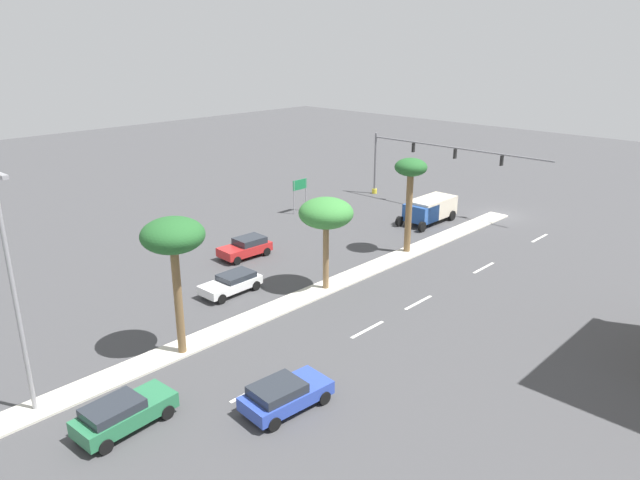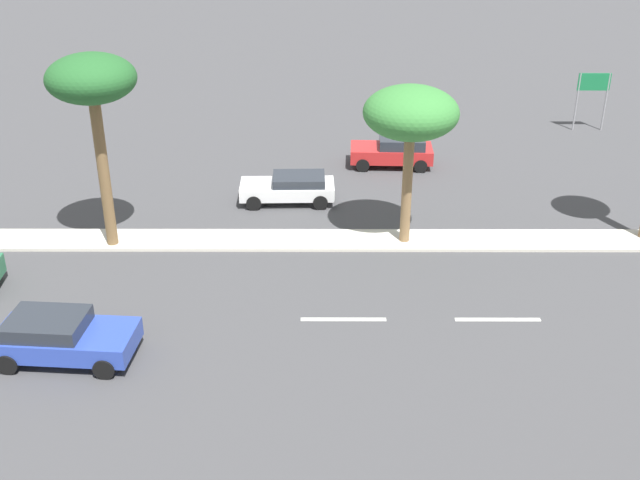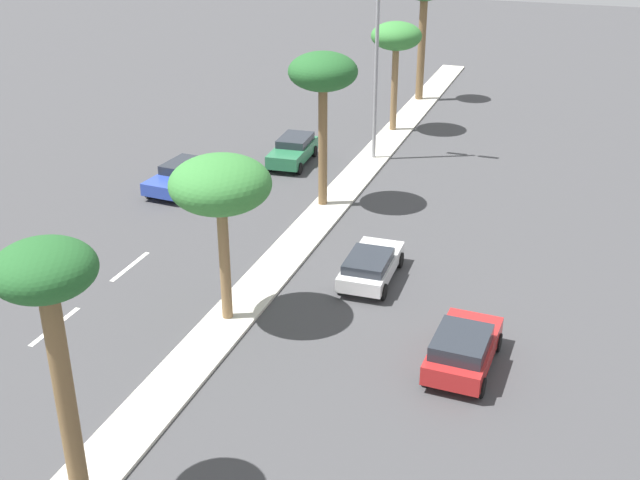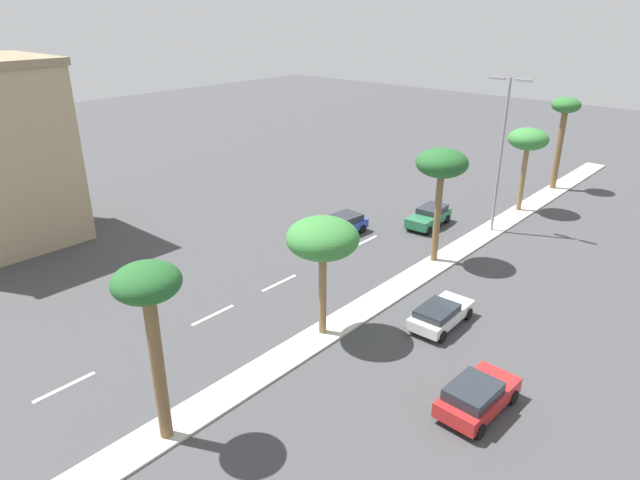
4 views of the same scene
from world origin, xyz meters
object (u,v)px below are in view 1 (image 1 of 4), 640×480
directional_road_sign (300,188)px  street_lamp_front (11,278)px  palm_tree_front (326,214)px  box_truck (428,209)px  palm_tree_right (411,175)px  sedan_green_left (123,413)px  sedan_white_outboard (232,283)px  sedan_red_inboard (246,247)px  sedan_blue_right (284,394)px  traffic_signal_gantry (418,160)px  palm_tree_near (173,239)px

directional_road_sign → street_lamp_front: street_lamp_front is taller
palm_tree_front → box_truck: (3.62, -17.34, -3.96)m
palm_tree_front → box_truck: size_ratio=1.01×
palm_tree_right → box_truck: palm_tree_right is taller
palm_tree_front → sedan_green_left: (-3.89, 16.71, -4.44)m
sedan_green_left → box_truck: (7.51, -34.05, 0.47)m
palm_tree_right → street_lamp_front: (-0.17, 28.41, 0.28)m
box_truck → sedan_green_left: bearing=102.4°
palm_tree_front → box_truck: palm_tree_front is taller
directional_road_sign → street_lamp_front: 33.83m
sedan_white_outboard → sedan_red_inboard: 6.71m
palm_tree_right → box_truck: (3.28, -7.77, -4.92)m
palm_tree_front → street_lamp_front: (0.16, 18.84, 1.24)m
directional_road_sign → sedan_green_left: 33.72m
sedan_blue_right → sedan_red_inboard: size_ratio=1.05×
street_lamp_front → sedan_white_outboard: 15.82m
sedan_blue_right → palm_tree_front: bearing=-54.7°
sedan_white_outboard → sedan_blue_right: 13.47m
directional_road_sign → sedan_red_inboard: (-5.68, 11.33, -1.58)m
palm_tree_right → box_truck: 9.76m
sedan_blue_right → directional_road_sign: bearing=-45.7°
traffic_signal_gantry → sedan_white_outboard: traffic_signal_gantry is taller
palm_tree_front → street_lamp_front: bearing=89.5°
street_lamp_front → traffic_signal_gantry: bearing=-78.7°
sedan_red_inboard → palm_tree_front: bearing=178.0°
sedan_red_inboard → palm_tree_near: bearing=127.3°
directional_road_sign → palm_tree_near: bearing=122.4°
sedan_green_left → palm_tree_near: bearing=-56.0°
palm_tree_front → sedan_white_outboard: palm_tree_front is taller
sedan_blue_right → sedan_green_left: (3.91, 5.71, 0.02)m
palm_tree_near → street_lamp_front: street_lamp_front is taller
sedan_white_outboard → palm_tree_front: bearing=-131.3°
directional_road_sign → sedan_blue_right: 31.67m
palm_tree_front → sedan_blue_right: palm_tree_front is taller
box_truck → palm_tree_right: bearing=112.9°
sedan_red_inboard → street_lamp_front: bearing=113.8°
palm_tree_right → palm_tree_near: 20.96m
sedan_green_left → box_truck: bearing=-77.6°
palm_tree_front → palm_tree_near: size_ratio=0.83×
directional_road_sign → palm_tree_right: 14.61m
directional_road_sign → palm_tree_near: size_ratio=0.43×
traffic_signal_gantry → sedan_red_inboard: 22.25m
directional_road_sign → sedan_green_left: directional_road_sign is taller
street_lamp_front → sedan_blue_right: (-7.96, -7.84, -5.69)m
street_lamp_front → sedan_green_left: bearing=-152.4°
palm_tree_near → sedan_white_outboard: (4.36, -6.74, -5.72)m
sedan_blue_right → box_truck: (11.42, -28.34, 0.50)m
palm_tree_right → sedan_blue_right: (-8.14, 20.57, -5.42)m
palm_tree_right → street_lamp_front: street_lamp_front is taller
directional_road_sign → sedan_blue_right: directional_road_sign is taller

